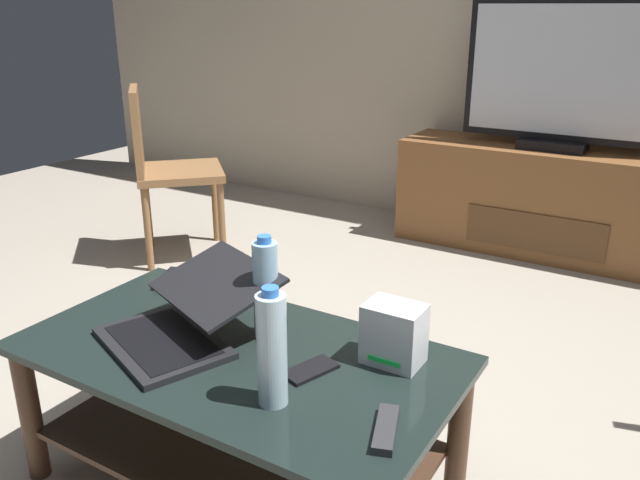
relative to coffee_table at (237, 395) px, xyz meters
The scene contains 12 objects.
ground_plane 0.43m from the coffee_table, 102.14° to the left, with size 7.68×7.68×0.00m, color #9E9384.
coffee_table is the anchor object (origin of this frame).
media_cabinet 2.40m from the coffee_table, 83.27° to the left, with size 1.61×0.44×0.59m.
television 2.47m from the coffee_table, 83.21° to the left, with size 0.98×0.20×0.76m.
side_chair 1.93m from the coffee_table, 139.31° to the left, with size 0.62×0.62×0.92m.
laptop 0.26m from the coffee_table, behind, with size 0.50×0.53×0.19m.
router_box 0.47m from the coffee_table, 23.43° to the left, with size 0.15×0.11×0.16m.
water_bottle_near 0.30m from the coffee_table, 77.28° to the left, with size 0.07×0.07×0.29m.
water_bottle_far 0.38m from the coffee_table, 32.46° to the right, with size 0.07×0.07×0.29m.
cell_phone 0.27m from the coffee_table, ahead, with size 0.07×0.14×0.01m, color black.
tv_remote 0.53m from the coffee_table, 12.73° to the right, with size 0.04×0.16×0.02m, color #2D2D30.
soundbar_remote 0.56m from the coffee_table, 152.70° to the left, with size 0.04×0.16×0.02m, color black.
Camera 1 is at (1.04, -1.47, 1.31)m, focal length 36.22 mm.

